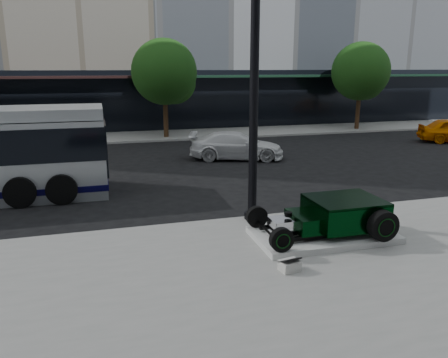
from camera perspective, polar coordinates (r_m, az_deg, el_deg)
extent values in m
plane|color=black|center=(13.94, -3.53, -3.08)|extent=(120.00, 120.00, 0.00)
cube|color=gray|center=(27.45, -9.92, 5.55)|extent=(70.00, 4.00, 0.12)
cube|color=black|center=(33.28, 12.68, 10.30)|extent=(24.00, 0.50, 4.00)
cube|color=black|center=(32.69, 13.34, 13.00)|extent=(24.00, 1.60, 0.15)
cylinder|color=black|center=(26.42, -7.63, 8.27)|extent=(0.28, 0.28, 2.60)
sphere|color=#0E340F|center=(26.27, -7.82, 13.70)|extent=(3.80, 3.80, 3.80)
sphere|color=#0E340F|center=(26.68, -6.56, 12.46)|extent=(2.60, 2.60, 2.60)
cylinder|color=black|center=(31.09, 17.08, 8.68)|extent=(0.28, 0.28, 2.60)
sphere|color=#0E340F|center=(30.97, 17.43, 13.28)|extent=(3.80, 3.80, 3.80)
sphere|color=#0E340F|center=(31.56, 17.98, 12.15)|extent=(2.60, 2.60, 2.60)
cube|color=silver|center=(11.04, 12.82, -7.13)|extent=(3.40, 1.80, 0.15)
cube|color=black|center=(10.62, 14.04, -7.08)|extent=(3.00, 0.08, 0.10)
cube|color=black|center=(11.35, 11.79, -5.53)|extent=(3.00, 0.08, 0.10)
cube|color=black|center=(11.13, 15.46, -4.24)|extent=(1.70, 1.45, 0.62)
cube|color=black|center=(11.04, 15.58, -2.62)|extent=(1.70, 1.45, 0.06)
cube|color=black|center=(10.66, 10.33, -5.47)|extent=(0.55, 1.05, 0.38)
cube|color=silver|center=(10.45, 7.60, -6.05)|extent=(0.55, 0.55, 0.34)
cylinder|color=black|center=(10.42, 8.40, -4.57)|extent=(0.18, 0.18, 0.10)
cylinder|color=black|center=(10.37, 5.79, -6.88)|extent=(0.06, 1.55, 0.06)
cylinder|color=black|center=(10.77, 20.06, -5.76)|extent=(0.72, 0.24, 0.72)
cylinder|color=black|center=(10.68, 20.45, -5.97)|extent=(0.37, 0.02, 0.37)
torus|color=#0A390F|center=(10.67, 20.49, -5.99)|extent=(0.44, 0.02, 0.44)
cylinder|color=black|center=(12.10, 15.39, -3.19)|extent=(0.72, 0.24, 0.72)
cylinder|color=black|center=(12.20, 15.09, -3.02)|extent=(0.37, 0.02, 0.37)
torus|color=#0A390F|center=(12.21, 15.06, -3.01)|extent=(0.44, 0.02, 0.44)
cylinder|color=black|center=(9.66, 7.52, -7.86)|extent=(0.54, 0.16, 0.54)
cylinder|color=black|center=(9.59, 7.72, -8.05)|extent=(0.28, 0.02, 0.28)
torus|color=#0A390F|center=(9.58, 7.75, -8.07)|extent=(0.34, 0.02, 0.34)
cylinder|color=black|center=(11.01, 4.30, -4.94)|extent=(0.54, 0.16, 0.54)
cylinder|color=black|center=(11.09, 4.15, -4.80)|extent=(0.28, 0.02, 0.28)
torus|color=#0A390F|center=(11.10, 4.13, -4.78)|extent=(0.34, 0.02, 0.34)
cube|color=silver|center=(9.22, 8.57, -11.12)|extent=(0.44, 0.36, 0.22)
cube|color=black|center=(9.17, 8.60, -10.42)|extent=(0.44, 0.35, 0.15)
cylinder|color=black|center=(11.45, 3.98, 13.32)|extent=(0.23, 0.23, 7.70)
cylinder|color=black|center=(12.11, 3.67, -4.73)|extent=(0.42, 0.42, 0.19)
cube|color=black|center=(15.52, -15.18, 4.14)|extent=(0.06, 2.30, 1.70)
cylinder|color=black|center=(14.68, -25.09, -1.59)|extent=(0.96, 0.28, 0.96)
cylinder|color=black|center=(17.18, -23.83, 0.71)|extent=(0.96, 0.28, 0.96)
cylinder|color=black|center=(14.53, -20.43, -1.28)|extent=(0.96, 0.28, 0.96)
cylinder|color=black|center=(17.05, -19.84, 0.99)|extent=(0.96, 0.28, 0.96)
imported|color=white|center=(20.40, 1.64, 4.37)|extent=(4.68, 2.99, 1.26)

